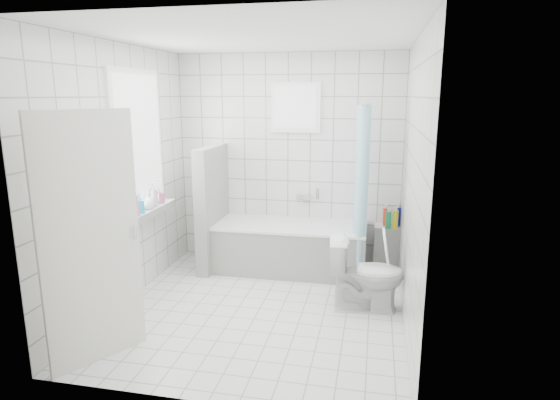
# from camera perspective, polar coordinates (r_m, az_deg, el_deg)

# --- Properties ---
(ground) EXTENTS (3.00, 3.00, 0.00)m
(ground) POSITION_cam_1_polar(r_m,az_deg,el_deg) (4.83, -2.49, -13.10)
(ground) COLOR white
(ground) RESTS_ON ground
(ceiling) EXTENTS (3.00, 3.00, 0.00)m
(ceiling) POSITION_cam_1_polar(r_m,az_deg,el_deg) (4.37, -2.83, 19.26)
(ceiling) COLOR white
(ceiling) RESTS_ON ground
(wall_back) EXTENTS (2.80, 0.02, 2.60)m
(wall_back) POSITION_cam_1_polar(r_m,az_deg,el_deg) (5.87, 0.97, 4.86)
(wall_back) COLOR white
(wall_back) RESTS_ON ground
(wall_front) EXTENTS (2.80, 0.02, 2.60)m
(wall_front) POSITION_cam_1_polar(r_m,az_deg,el_deg) (3.02, -9.66, -2.80)
(wall_front) COLOR white
(wall_front) RESTS_ON ground
(wall_left) EXTENTS (0.02, 3.00, 2.60)m
(wall_left) POSITION_cam_1_polar(r_m,az_deg,el_deg) (4.95, -18.58, 2.74)
(wall_left) COLOR white
(wall_left) RESTS_ON ground
(wall_right) EXTENTS (0.02, 3.00, 2.60)m
(wall_right) POSITION_cam_1_polar(r_m,az_deg,el_deg) (4.30, 15.77, 1.50)
(wall_right) COLOR white
(wall_right) RESTS_ON ground
(window_left) EXTENTS (0.01, 0.90, 1.40)m
(window_left) POSITION_cam_1_polar(r_m,az_deg,el_deg) (5.15, -16.71, 6.60)
(window_left) COLOR white
(window_left) RESTS_ON wall_left
(window_back) EXTENTS (0.50, 0.01, 0.50)m
(window_back) POSITION_cam_1_polar(r_m,az_deg,el_deg) (5.75, 1.91, 11.20)
(window_back) COLOR white
(window_back) RESTS_ON wall_back
(window_sill) EXTENTS (0.18, 1.02, 0.08)m
(window_sill) POSITION_cam_1_polar(r_m,az_deg,el_deg) (5.25, -15.77, -1.44)
(window_sill) COLOR white
(window_sill) RESTS_ON wall_left
(door) EXTENTS (0.45, 0.71, 2.00)m
(door) POSITION_cam_1_polar(r_m,az_deg,el_deg) (3.89, -22.05, -4.66)
(door) COLOR silver
(door) RESTS_ON ground
(bathtub) EXTENTS (1.80, 0.77, 0.58)m
(bathtub) POSITION_cam_1_polar(r_m,az_deg,el_deg) (5.72, 1.30, -5.75)
(bathtub) COLOR white
(bathtub) RESTS_ON ground
(partition_wall) EXTENTS (0.15, 0.85, 1.50)m
(partition_wall) POSITION_cam_1_polar(r_m,az_deg,el_deg) (5.79, -8.23, -0.92)
(partition_wall) COLOR white
(partition_wall) RESTS_ON ground
(tiled_ledge) EXTENTS (0.40, 0.24, 0.55)m
(tiled_ledge) POSITION_cam_1_polar(r_m,az_deg,el_deg) (5.88, 13.31, -5.72)
(tiled_ledge) COLOR white
(tiled_ledge) RESTS_ON ground
(toilet) EXTENTS (0.76, 0.48, 0.74)m
(toilet) POSITION_cam_1_polar(r_m,az_deg,el_deg) (4.76, 10.41, -8.84)
(toilet) COLOR white
(toilet) RESTS_ON ground
(curtain_rod) EXTENTS (0.02, 0.80, 0.02)m
(curtain_rod) POSITION_cam_1_polar(r_m,az_deg,el_deg) (5.31, 10.50, 11.42)
(curtain_rod) COLOR silver
(curtain_rod) RESTS_ON wall_back
(shower_curtain) EXTENTS (0.14, 0.48, 1.78)m
(shower_curtain) POSITION_cam_1_polar(r_m,az_deg,el_deg) (5.28, 10.07, 1.59)
(shower_curtain) COLOR #44ABC7
(shower_curtain) RESTS_ON curtain_rod
(tub_faucet) EXTENTS (0.18, 0.06, 0.06)m
(tub_faucet) POSITION_cam_1_polar(r_m,az_deg,el_deg) (5.87, 2.87, 0.39)
(tub_faucet) COLOR silver
(tub_faucet) RESTS_ON wall_back
(sill_bottles) EXTENTS (0.17, 0.73, 0.31)m
(sill_bottles) POSITION_cam_1_polar(r_m,az_deg,el_deg) (5.14, -16.21, 0.07)
(sill_bottles) COLOR #B9B8BF
(sill_bottles) RESTS_ON window_sill
(ledge_bottles) EXTENTS (0.21, 0.20, 0.23)m
(ledge_bottles) POSITION_cam_1_polar(r_m,az_deg,el_deg) (5.75, 13.48, -2.16)
(ledge_bottles) COLOR #178F47
(ledge_bottles) RESTS_ON tiled_ledge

